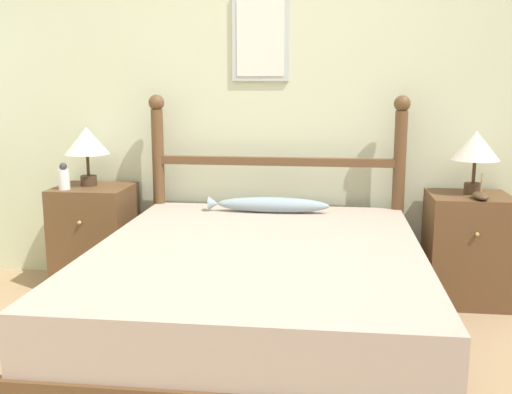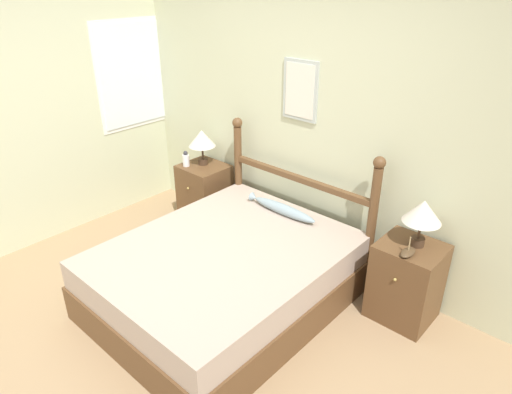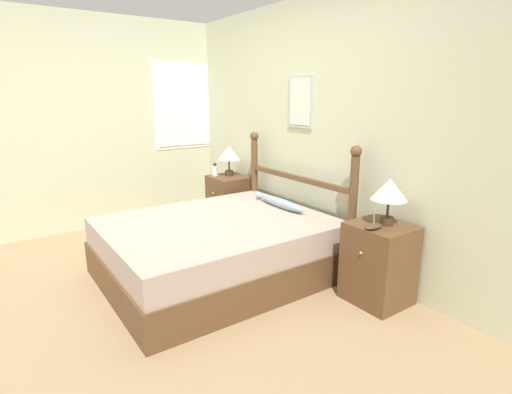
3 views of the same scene
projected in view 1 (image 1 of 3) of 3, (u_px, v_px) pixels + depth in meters
wall_back at (281, 85)px, 3.78m from camera, size 6.40×0.08×2.55m
bed at (258, 299)px, 2.90m from camera, size 1.58×1.96×0.53m
headboard at (276, 183)px, 3.74m from camera, size 1.60×0.10×1.22m
nightstand_left at (95, 236)px, 3.83m from camera, size 0.46×0.45×0.65m
nightstand_right at (466, 248)px, 3.56m from camera, size 0.46×0.45×0.65m
table_lamp_left at (87, 143)px, 3.75m from camera, size 0.28×0.28×0.37m
table_lamp_right at (476, 148)px, 3.47m from camera, size 0.28×0.28×0.37m
bottle at (64, 178)px, 3.66m from camera, size 0.07×0.07×0.16m
model_boat at (481, 195)px, 3.36m from camera, size 0.08×0.16×0.15m
fish_pillow at (269, 205)px, 3.57m from camera, size 0.72×0.10×0.09m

